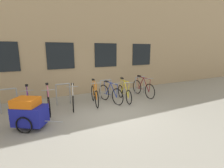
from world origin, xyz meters
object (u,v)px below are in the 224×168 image
bicycle_orange (95,95)px  bike_trailer (29,113)px  bicycle_pink (49,102)px  bicycle_purple (28,103)px  bicycle_maroon (143,88)px  bicycle_white (73,98)px  bicycle_blue (110,94)px  bicycle_yellow (124,93)px

bicycle_orange → bike_trailer: 2.84m
bicycle_orange → bicycle_pink: 1.90m
bicycle_purple → bicycle_maroon: size_ratio=0.96×
bicycle_white → bicycle_purple: 1.64m
bicycle_blue → bicycle_purple: bicycle_purple is taller
bicycle_orange → bicycle_blue: bearing=-8.4°
bicycle_blue → bicycle_white: size_ratio=0.99×
bicycle_orange → bicycle_purple: 2.58m
bicycle_white → bicycle_pink: bearing=-173.0°
bicycle_orange → bicycle_maroon: (2.65, 0.07, 0.00)m
bicycle_blue → bicycle_maroon: size_ratio=0.90×
bicycle_blue → bicycle_yellow: bicycle_yellow is taller
bicycle_purple → bicycle_pink: 0.70m
bicycle_pink → bike_trailer: 1.32m
bicycle_orange → bicycle_pink: size_ratio=0.98×
bicycle_yellow → bicycle_maroon: bearing=10.9°
bicycle_blue → bicycle_white: 1.65m
bicycle_maroon → bicycle_pink: 4.54m
bicycle_orange → bicycle_maroon: bearing=1.5°
bicycle_white → bicycle_yellow: 2.34m
bike_trailer → bicycle_yellow: bearing=15.2°
bicycle_yellow → bicycle_blue: bearing=174.6°
bicycle_maroon → bicycle_pink: size_ratio=1.05×
bicycle_purple → bicycle_yellow: size_ratio=1.04×
bicycle_maroon → bike_trailer: bearing=-165.8°
bicycle_orange → bicycle_maroon: bicycle_orange is taller
bicycle_blue → bicycle_orange: size_ratio=0.97×
bicycle_yellow → bicycle_maroon: (1.25, 0.24, 0.03)m
bicycle_purple → bicycle_pink: bearing=-13.7°
bicycle_maroon → bike_trailer: bicycle_maroon is taller
bicycle_white → bicycle_orange: 0.94m
bicycle_yellow → bicycle_maroon: bicycle_yellow is taller
bicycle_white → bicycle_maroon: (3.59, 0.06, 0.04)m
bicycle_white → bicycle_orange: size_ratio=0.98×
bicycle_blue → bicycle_purple: 3.29m
bicycle_orange → bicycle_maroon: 2.65m
bicycle_orange → bike_trailer: bicycle_orange is taller
bicycle_yellow → bicycle_pink: bicycle_pink is taller
bicycle_purple → bicycle_yellow: bearing=-3.4°
bicycle_white → bicycle_yellow: (2.34, -0.18, 0.01)m
bicycle_white → bicycle_maroon: size_ratio=0.91×
bicycle_orange → bicycle_yellow: size_ratio=1.01×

